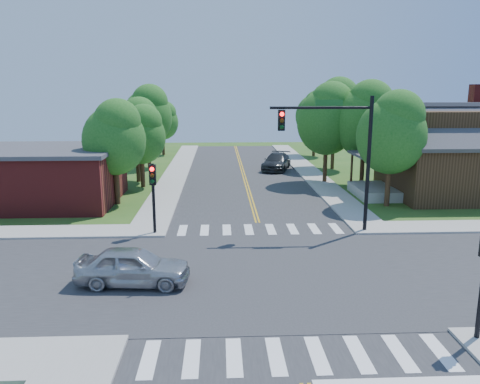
{
  "coord_description": "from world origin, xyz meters",
  "views": [
    {
      "loc": [
        -2.16,
        -18.19,
        7.48
      ],
      "look_at": [
        -1.09,
        5.93,
        2.2
      ],
      "focal_mm": 35.0,
      "sensor_mm": 36.0,
      "label": 1
    }
  ],
  "objects_px": {
    "house_ne": "(462,150)",
    "car_dgrey": "(277,162)",
    "signal_mast_ne": "(337,142)",
    "signal_pole_nw": "(153,186)",
    "car_silver": "(133,267)"
  },
  "relations": [
    {
      "from": "signal_mast_ne",
      "to": "signal_pole_nw",
      "type": "bearing_deg",
      "value": -179.93
    },
    {
      "from": "signal_mast_ne",
      "to": "house_ne",
      "type": "bearing_deg",
      "value": 37.68
    },
    {
      "from": "car_dgrey",
      "to": "house_ne",
      "type": "bearing_deg",
      "value": -26.55
    },
    {
      "from": "signal_mast_ne",
      "to": "car_silver",
      "type": "relative_size",
      "value": 1.59
    },
    {
      "from": "house_ne",
      "to": "car_silver",
      "type": "distance_m",
      "value": 25.75
    },
    {
      "from": "signal_mast_ne",
      "to": "house_ne",
      "type": "relative_size",
      "value": 0.55
    },
    {
      "from": "house_ne",
      "to": "car_silver",
      "type": "xyz_separation_m",
      "value": [
        -20.66,
        -15.15,
        -2.58
      ]
    },
    {
      "from": "house_ne",
      "to": "car_dgrey",
      "type": "xyz_separation_m",
      "value": [
        -11.84,
        11.41,
        -2.56
      ]
    },
    {
      "from": "car_silver",
      "to": "signal_pole_nw",
      "type": "bearing_deg",
      "value": 5.14
    },
    {
      "from": "signal_mast_ne",
      "to": "car_dgrey",
      "type": "relative_size",
      "value": 1.26
    },
    {
      "from": "signal_pole_nw",
      "to": "house_ne",
      "type": "bearing_deg",
      "value": 22.69
    },
    {
      "from": "car_silver",
      "to": "car_dgrey",
      "type": "xyz_separation_m",
      "value": [
        8.82,
        26.55,
        0.02
      ]
    },
    {
      "from": "house_ne",
      "to": "car_dgrey",
      "type": "height_order",
      "value": "house_ne"
    },
    {
      "from": "signal_mast_ne",
      "to": "signal_pole_nw",
      "type": "distance_m",
      "value": 9.76
    },
    {
      "from": "house_ne",
      "to": "car_silver",
      "type": "bearing_deg",
      "value": -143.75
    }
  ]
}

